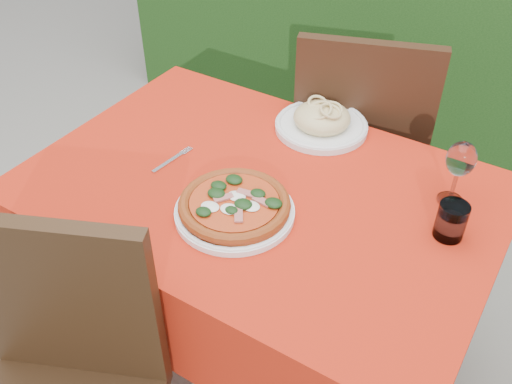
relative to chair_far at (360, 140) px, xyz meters
The scene contains 8 objects.
ground 0.83m from the chair_far, 94.81° to the right, with size 60.00×60.00×0.00m, color slate.
dining_table 0.60m from the chair_far, 94.81° to the right, with size 1.26×0.86×0.75m.
chair_far is the anchor object (origin of this frame).
pizza_plate 0.76m from the chair_far, 93.22° to the right, with size 0.34×0.34×0.06m.
pasta_plate 0.34m from the chair_far, 97.88° to the right, with size 0.28×0.28×0.08m.
water_glass 0.72m from the chair_far, 49.60° to the right, with size 0.07×0.07×0.10m.
wine_glass 0.64m from the chair_far, 43.60° to the right, with size 0.08×0.08×0.18m.
fork 0.75m from the chair_far, 116.58° to the right, with size 0.02×0.16×0.00m, color silver.
Camera 1 is at (0.63, -1.03, 1.72)m, focal length 40.00 mm.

